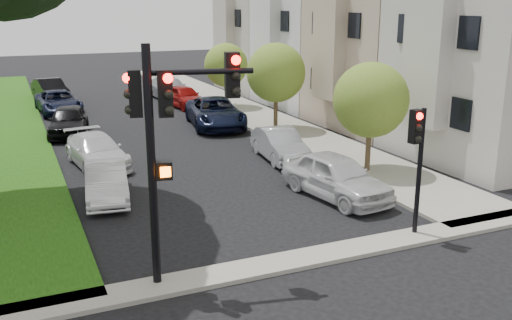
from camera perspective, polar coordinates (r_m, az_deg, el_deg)
name	(u,v)px	position (r m, az deg, el deg)	size (l,w,h in m)	color
ground	(342,296)	(13.70, 8.64, -13.28)	(140.00, 140.00, 0.00)	black
sidewalk_right	(234,106)	(37.16, -2.22, 5.38)	(3.50, 44.00, 0.12)	#A9A38F
sidewalk_cross	(302,259)	(15.20, 4.60, -9.85)	(60.00, 1.00, 0.12)	#A9A38F
small_tree_a	(371,100)	(22.53, 11.40, 5.90)	(2.93, 2.93, 4.40)	#513924
small_tree_b	(276,73)	(29.78, 2.01, 8.71)	(3.07, 3.07, 4.60)	#513924
small_tree_c	(226,65)	(36.51, -3.02, 9.46)	(2.76, 2.76, 4.14)	#513924
traffic_signal_main	(169,123)	(12.99, -8.71, 3.70)	(2.80, 0.78, 5.71)	black
traffic_signal_secondary	(417,149)	(16.47, 15.85, 1.08)	(0.49, 0.39, 3.76)	black
car_parked_0	(336,176)	(19.84, 8.01, -1.62)	(1.83, 4.55, 1.55)	silver
car_parked_1	(280,145)	(24.50, 2.39, 1.56)	(1.42, 4.08, 1.34)	#999BA0
car_parked_2	(215,113)	(31.13, -4.10, 4.75)	(2.62, 5.69, 1.58)	black
car_parked_3	(184,96)	(37.27, -7.25, 6.32)	(1.70, 4.22, 1.44)	maroon
car_parked_4	(169,88)	(40.81, -8.67, 7.10)	(2.10, 5.15, 1.50)	#999BA0
car_parked_5	(106,182)	(20.15, -14.74, -2.12)	(1.36, 3.89, 1.28)	silver
car_parked_6	(97,151)	(24.41, -15.66, 0.89)	(1.83, 4.50, 1.31)	silver
car_parked_7	(68,121)	(30.61, -18.27, 3.76)	(1.79, 4.45, 1.51)	black
car_parked_8	(59,102)	(36.98, -19.14, 5.49)	(2.31, 5.01, 1.39)	black
car_parked_9	(50,90)	(42.03, -19.87, 6.61)	(1.60, 4.58, 1.51)	black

